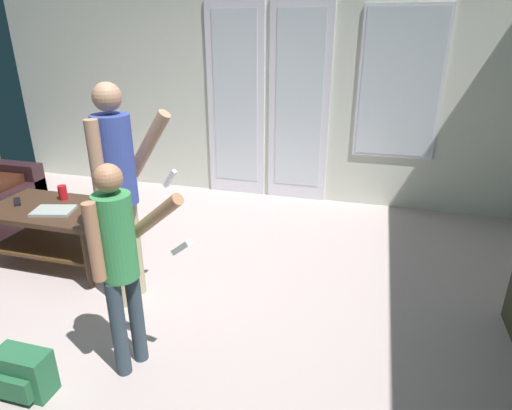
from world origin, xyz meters
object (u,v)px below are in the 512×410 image
(coffee_table, at_px, (56,222))
(dvd_remote_slim, at_px, (101,201))
(person_child, at_px, (120,254))
(laptop_closed, at_px, (54,211))
(cup_near_edge, at_px, (63,193))
(backpack, at_px, (24,374))
(person_adult, at_px, (119,179))
(tv_remote_black, at_px, (17,202))

(coffee_table, bearing_deg, dvd_remote_slim, 30.74)
(person_child, relative_size, laptop_closed, 4.12)
(person_child, relative_size, cup_near_edge, 10.16)
(backpack, xyz_separation_m, dvd_remote_slim, (-0.46, 1.50, 0.39))
(coffee_table, height_order, dvd_remote_slim, dvd_remote_slim)
(person_adult, bearing_deg, backpack, -95.55)
(person_adult, bearing_deg, tv_remote_black, 165.07)
(tv_remote_black, bearing_deg, person_child, 14.47)
(tv_remote_black, xyz_separation_m, dvd_remote_slim, (0.68, 0.20, 0.00))
(person_adult, distance_m, laptop_closed, 0.94)
(person_child, bearing_deg, coffee_table, 142.65)
(backpack, bearing_deg, laptop_closed, 120.15)
(laptop_closed, relative_size, cup_near_edge, 2.47)
(person_adult, bearing_deg, coffee_table, 159.53)
(coffee_table, distance_m, cup_near_edge, 0.27)
(coffee_table, distance_m, tv_remote_black, 0.38)
(laptop_closed, xyz_separation_m, cup_near_edge, (-0.11, 0.26, 0.05))
(coffee_table, height_order, laptop_closed, laptop_closed)
(backpack, bearing_deg, tv_remote_black, 131.17)
(coffee_table, height_order, person_child, person_child)
(person_child, xyz_separation_m, dvd_remote_slim, (-0.92, 1.15, -0.24))
(backpack, bearing_deg, person_adult, 84.45)
(laptop_closed, height_order, tv_remote_black, laptop_closed)
(person_child, bearing_deg, laptop_closed, 143.41)
(tv_remote_black, bearing_deg, laptop_closed, 34.07)
(backpack, distance_m, laptop_closed, 1.46)
(cup_near_edge, bearing_deg, backpack, -61.19)
(coffee_table, distance_m, backpack, 1.54)
(tv_remote_black, bearing_deg, person_adult, 30.33)
(backpack, height_order, dvd_remote_slim, dvd_remote_slim)
(laptop_closed, distance_m, cup_near_edge, 0.29)
(backpack, bearing_deg, dvd_remote_slim, 106.93)
(laptop_closed, xyz_separation_m, dvd_remote_slim, (0.25, 0.28, -0.00))
(person_child, distance_m, dvd_remote_slim, 1.49)
(laptop_closed, xyz_separation_m, tv_remote_black, (-0.43, 0.09, -0.00))
(laptop_closed, bearing_deg, tv_remote_black, 154.15)
(coffee_table, relative_size, tv_remote_black, 6.16)
(coffee_table, distance_m, person_child, 1.62)
(backpack, height_order, tv_remote_black, tv_remote_black)
(person_adult, height_order, tv_remote_black, person_adult)
(tv_remote_black, height_order, dvd_remote_slim, same)
(person_adult, xyz_separation_m, dvd_remote_slim, (-0.55, 0.53, -0.42))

